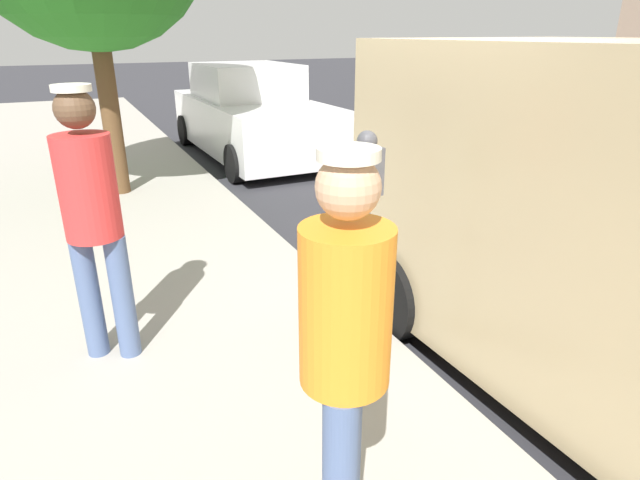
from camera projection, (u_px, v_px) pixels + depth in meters
ground_plane at (470, 305)px, 4.54m from camera, size 80.00×80.00×0.00m
sidewalk_slab at (4, 418)px, 3.11m from camera, size 5.00×32.00×0.15m
parking_meter_near at (365, 212)px, 3.18m from camera, size 0.14×0.18×1.52m
pedestrian_in_orange at (345, 343)px, 1.95m from camera, size 0.34×0.34×1.70m
pedestrian_in_red at (92, 211)px, 3.23m from camera, size 0.34×0.34×1.77m
parked_sedan_behind at (251, 116)px, 9.72m from camera, size 2.00×4.43×1.65m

